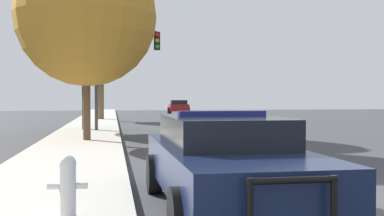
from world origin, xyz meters
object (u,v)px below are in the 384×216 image
at_px(tree_sidewalk_mid, 85,30).
at_px(tree_sidewalk_near, 86,16).
at_px(police_car, 225,160).
at_px(tree_sidewalk_far, 101,57).
at_px(traffic_light, 122,59).
at_px(car_background_distant, 178,107).
at_px(fire_hydrant, 68,184).

height_order(tree_sidewalk_mid, tree_sidewalk_near, tree_sidewalk_mid).
xyz_separation_m(police_car, tree_sidewalk_far, (-2.56, 28.80, 3.89)).
bearing_deg(traffic_light, tree_sidewalk_far, 96.33).
relative_size(car_background_distant, tree_sidewalk_mid, 0.58).
xyz_separation_m(traffic_light, tree_sidewalk_near, (-1.44, -5.40, 1.16)).
relative_size(fire_hydrant, tree_sidewalk_mid, 0.11).
bearing_deg(tree_sidewalk_near, tree_sidewalk_far, 89.64).
bearing_deg(tree_sidewalk_far, tree_sidewalk_mid, -92.55).
bearing_deg(car_background_distant, tree_sidewalk_far, -118.64).
bearing_deg(police_car, fire_hydrant, 11.83).
distance_m(fire_hydrant, traffic_light, 17.61).
bearing_deg(car_background_distant, traffic_light, -100.45).
bearing_deg(fire_hydrant, tree_sidewalk_near, 91.72).
bearing_deg(tree_sidewalk_mid, fire_hydrant, -87.60).
distance_m(traffic_light, tree_sidewalk_far, 12.12).
bearing_deg(police_car, tree_sidewalk_mid, -80.61).
bearing_deg(tree_sidewalk_mid, tree_sidewalk_near, -86.24).
bearing_deg(traffic_light, police_car, -85.80).
relative_size(police_car, tree_sidewalk_mid, 0.68).
height_order(tree_sidewalk_far, tree_sidewalk_near, tree_sidewalk_near).
height_order(fire_hydrant, car_background_distant, car_background_distant).
distance_m(car_background_distant, tree_sidewalk_far, 14.22).
xyz_separation_m(traffic_light, tree_sidewalk_far, (-1.33, 12.00, 1.03)).
bearing_deg(tree_sidewalk_near, fire_hydrant, -88.28).
height_order(police_car, tree_sidewalk_mid, tree_sidewalk_mid).
bearing_deg(fire_hydrant, tree_sidewalk_mid, 92.40).
xyz_separation_m(police_car, tree_sidewalk_near, (-2.68, 11.39, 4.02)).
xyz_separation_m(fire_hydrant, tree_sidewalk_far, (-0.25, 29.31, 4.10)).
relative_size(traffic_light, car_background_distant, 1.11).
distance_m(car_background_distant, tree_sidewalk_near, 30.15).
relative_size(car_background_distant, tree_sidewalk_far, 0.68).
bearing_deg(fire_hydrant, police_car, 12.44).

